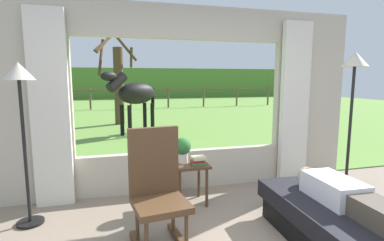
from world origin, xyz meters
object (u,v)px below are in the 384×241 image
pasture_tree (118,80)px  reclining_person (349,198)px  recliner_sofa (343,227)px  side_table (190,171)px  floor_lamp_left (20,95)px  rocking_chair (157,190)px  potted_plant (182,148)px  book_stack (198,160)px  horse (135,94)px  floor_lamp_right (353,82)px

pasture_tree → reclining_person: bearing=-77.9°
recliner_sofa → pasture_tree: (-1.79, 8.30, 1.31)m
side_table → floor_lamp_left: bearing=-177.8°
rocking_chair → side_table: rocking_chair is taller
recliner_sofa → side_table: bearing=131.1°
recliner_sofa → potted_plant: potted_plant is taller
rocking_chair → book_stack: rocking_chair is taller
horse → floor_lamp_left: bearing=126.1°
horse → rocking_chair: bearing=141.0°
reclining_person → recliner_sofa: bearing=92.5°
rocking_chair → potted_plant: size_ratio=3.50×
horse → potted_plant: bearing=146.0°
floor_lamp_right → horse: (-2.26, 5.28, -0.38)m
side_table → book_stack: bearing=-32.6°
side_table → book_stack: (0.09, -0.06, 0.14)m
side_table → reclining_person: bearing=-52.4°
rocking_chair → floor_lamp_right: 2.73m
rocking_chair → potted_plant: (0.46, 0.90, 0.16)m
floor_lamp_left → floor_lamp_right: bearing=-5.8°
recliner_sofa → horse: size_ratio=1.00×
recliner_sofa → floor_lamp_right: 1.83m
side_table → pasture_tree: (-0.69, 6.93, 1.11)m
book_stack → pasture_tree: bearing=96.4°
floor_lamp_right → pasture_tree: 7.85m
reclining_person → rocking_chair: (-1.63, 0.58, 0.02)m
floor_lamp_left → floor_lamp_right: (3.80, -0.38, 0.13)m
book_stack → pasture_tree: pasture_tree is taller
book_stack → recliner_sofa: bearing=-52.6°
potted_plant → floor_lamp_right: floor_lamp_right is taller
side_table → book_stack: size_ratio=2.72×
recliner_sofa → floor_lamp_left: floor_lamp_left is taller
potted_plant → pasture_tree: size_ratio=0.10×
rocking_chair → pasture_tree: pasture_tree is taller
reclining_person → side_table: bearing=130.1°
side_table → horse: 4.89m
reclining_person → floor_lamp_left: size_ratio=0.82×
recliner_sofa → floor_lamp_right: bearing=48.9°
potted_plant → horse: (-0.21, 4.77, 0.45)m
floor_lamp_left → book_stack: bearing=0.4°
pasture_tree → book_stack: bearing=-83.6°
reclining_person → horse: 6.44m
floor_lamp_left → horse: 5.14m
potted_plant → pasture_tree: bearing=95.1°
recliner_sofa → reclining_person: bearing=-87.5°
rocking_chair → book_stack: 1.00m
recliner_sofa → reclining_person: (-0.00, -0.05, 0.30)m
rocking_chair → potted_plant: rocking_chair is taller
reclining_person → potted_plant: 1.90m
side_table → potted_plant: 0.29m
potted_plant → reclining_person: bearing=-51.6°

